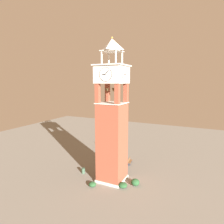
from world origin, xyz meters
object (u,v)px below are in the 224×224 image
object	(u,v)px
park_bench	(130,161)
clock_tower	(112,125)
lamp_post	(96,149)
trash_bin	(83,171)

from	to	relation	value
park_bench	clock_tower	bearing A→B (deg)	87.42
park_bench	lamp_post	world-z (taller)	lamp_post
trash_bin	lamp_post	bearing A→B (deg)	-93.32
lamp_post	trash_bin	bearing A→B (deg)	86.68
clock_tower	lamp_post	xyz separation A→B (m)	(4.60, -3.27, -5.13)
clock_tower	trash_bin	xyz separation A→B (m)	(4.79, 0.11, -7.53)
lamp_post	trash_bin	size ratio (longest dim) A/B	5.08
lamp_post	clock_tower	bearing A→B (deg)	144.55
park_bench	trash_bin	distance (m)	8.10
clock_tower	park_bench	size ratio (longest dim) A/B	11.77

